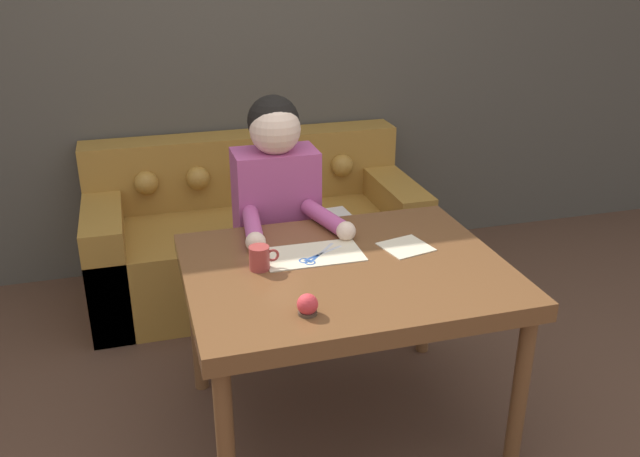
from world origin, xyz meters
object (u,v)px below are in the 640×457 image
Objects in this scene: person at (277,226)px; mug at (260,258)px; dining_table at (346,283)px; pin_cushion at (307,305)px; scissors at (315,258)px; couch at (254,237)px.

person is 10.97× the size of mug.
person reaches higher than mug.
dining_table is 10.54× the size of mug.
dining_table is at bearing -11.18° from mug.
person is 0.95m from pin_cushion.
scissors is (-0.10, 0.09, 0.08)m from dining_table.
dining_table is at bearing -85.09° from couch.
person is 6.27× the size of scissors.
dining_table is 0.96× the size of person.
dining_table is 16.66× the size of pin_cushion.
person reaches higher than scissors.
couch is at bearing 94.91° from dining_table.
dining_table is 0.34m from mug.
dining_table is 0.67× the size of couch.
dining_table is 0.40m from pin_cushion.
scissors is (0.03, -0.54, 0.09)m from person.
mug reaches higher than pin_cushion.
couch is 1.29m from scissors.
couch is at bearing 89.16° from person.
scissors is 2.76× the size of pin_cushion.
pin_cushion is at bearing -94.21° from couch.
pin_cushion is (0.08, -0.36, -0.01)m from mug.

